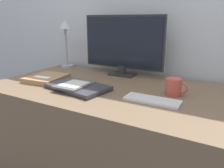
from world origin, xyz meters
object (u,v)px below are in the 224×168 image
Objects in this scene: notebook at (46,78)px; keyboard at (152,100)px; monitor at (123,45)px; desk_lamp at (65,35)px; ereader at (74,85)px; coffee_mug at (174,87)px; laptop at (78,87)px.

keyboard is at bearing -1.93° from notebook.
notebook is at bearing 178.07° from keyboard.
desk_lamp is at bearing 178.99° from monitor.
coffee_mug reaches higher than ereader.
notebook reaches higher than keyboard.
notebook is 2.19× the size of coffee_mug.
coffee_mug reaches higher than laptop.
monitor is at bearing 149.24° from coffee_mug.
ereader is 1.69× the size of coffee_mug.
ereader is at bearing -46.04° from desk_lamp.
coffee_mug is at bearing -30.76° from monitor.
coffee_mug is at bearing 18.76° from laptop.
monitor reaches higher than keyboard.
monitor reaches higher than laptop.
desk_lamp is at bearing 155.16° from keyboard.
desk_lamp reaches higher than coffee_mug.
desk_lamp is at bearing 133.96° from ereader.
notebook is (0.15, -0.38, -0.25)m from desk_lamp.
desk_lamp reaches higher than keyboard.
ereader reaches higher than laptop.
keyboard is 1.37× the size of ereader.
notebook is at bearing -134.53° from monitor.
monitor is 2.19× the size of keyboard.
monitor is 1.57× the size of laptop.
notebook is (-0.28, 0.06, -0.01)m from ereader.
monitor is 2.30× the size of notebook.
monitor is 0.48m from ereader.
laptop is at bearing -9.90° from notebook.
coffee_mug reaches higher than notebook.
ereader is at bearing -12.88° from notebook.
laptop is at bearing 41.51° from ereader.
notebook is (-0.36, -0.37, -0.20)m from monitor.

